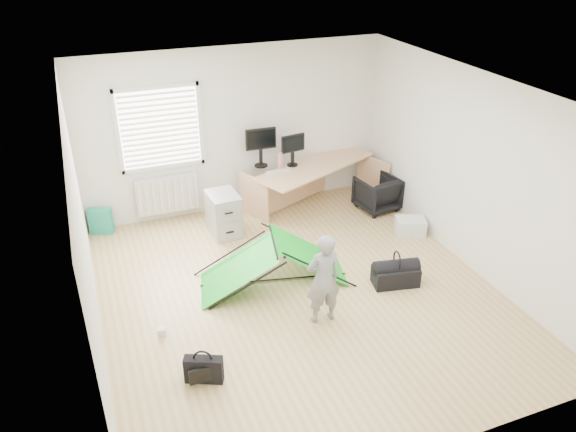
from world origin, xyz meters
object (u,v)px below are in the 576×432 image
object	(u,v)px
monitor_right	(292,154)
office_chair	(377,193)
monitor_left	(261,152)
desk	(315,186)
person	(323,279)
laptop_bag	(204,369)
filing_cabinet	(224,214)
thermos	(280,160)
storage_crate	(410,226)
kite	(274,261)
duffel_bag	(396,276)

from	to	relation	value
monitor_right	office_chair	xyz separation A→B (m)	(1.29, -0.61, -0.67)
monitor_left	monitor_right	size ratio (longest dim) A/B	1.22
desk	person	size ratio (longest dim) A/B	1.86
office_chair	laptop_bag	distance (m)	4.68
filing_cabinet	monitor_left	world-z (taller)	monitor_left
thermos	storage_crate	xyz separation A→B (m)	(1.60, -1.51, -0.77)
storage_crate	person	bearing A→B (deg)	-146.08
monitor_right	desk	bearing A→B (deg)	-28.75
desk	monitor_left	world-z (taller)	monitor_left
monitor_right	thermos	size ratio (longest dim) A/B	1.51
monitor_left	office_chair	world-z (taller)	monitor_left
kite	laptop_bag	xyz separation A→B (m)	(-1.33, -1.49, -0.16)
person	laptop_bag	xyz separation A→B (m)	(-1.60, -0.49, -0.44)
office_chair	kite	distance (m)	2.73
desk	person	world-z (taller)	person
storage_crate	laptop_bag	xyz separation A→B (m)	(-3.77, -1.95, 0.03)
kite	storage_crate	xyz separation A→B (m)	(2.44, 0.46, -0.18)
office_chair	kite	world-z (taller)	kite
person	laptop_bag	distance (m)	1.73
filing_cabinet	kite	xyz separation A→B (m)	(0.27, -1.52, -0.03)
filing_cabinet	laptop_bag	xyz separation A→B (m)	(-1.06, -3.01, -0.18)
storage_crate	desk	bearing A→B (deg)	125.80
monitor_right	storage_crate	world-z (taller)	monitor_right
office_chair	kite	xyz separation A→B (m)	(-2.35, -1.38, 0.02)
desk	storage_crate	xyz separation A→B (m)	(1.01, -1.40, -0.25)
desk	thermos	distance (m)	0.79
thermos	office_chair	bearing A→B (deg)	-20.82
filing_cabinet	thermos	size ratio (longest dim) A/B	2.45
monitor_left	storage_crate	distance (m)	2.67
kite	duffel_bag	bearing A→B (deg)	-11.24
monitor_right	person	distance (m)	3.12
person	duffel_bag	bearing A→B (deg)	-164.33
desk	duffel_bag	xyz separation A→B (m)	(0.07, -2.53, -0.25)
monitor_right	duffel_bag	bearing A→B (deg)	-89.22
monitor_left	storage_crate	world-z (taller)	monitor_left
thermos	duffel_bag	xyz separation A→B (m)	(0.67, -2.63, -0.76)
person	laptop_bag	world-z (taller)	person
storage_crate	laptop_bag	size ratio (longest dim) A/B	1.10
filing_cabinet	person	bearing A→B (deg)	-81.10
desk	laptop_bag	size ratio (longest dim) A/B	5.43
filing_cabinet	kite	size ratio (longest dim) A/B	0.34
laptop_bag	monitor_right	bearing A→B (deg)	79.94
office_chair	desk	bearing A→B (deg)	-35.91
kite	person	bearing A→B (deg)	-62.36
office_chair	duffel_bag	distance (m)	2.23
desk	thermos	world-z (taller)	thermos
monitor_right	laptop_bag	distance (m)	4.30
thermos	person	xyz separation A→B (m)	(-0.57, -2.97, -0.30)
thermos	office_chair	xyz separation A→B (m)	(1.52, -0.58, -0.61)
monitor_left	kite	bearing A→B (deg)	-102.29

